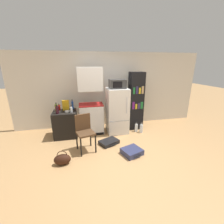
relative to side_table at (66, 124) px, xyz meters
The scene contains 20 objects.
ground_plane 1.87m from the side_table, 44.45° to the right, with size 24.00×24.00×0.00m, color tan.
wall_back 1.87m from the side_table, 25.53° to the left, with size 6.40×0.10×2.48m.
side_table is the anchor object (origin of this frame).
kitchen_hutch 0.95m from the side_table, ahead, with size 0.72×0.50×2.02m.
refrigerator 1.61m from the side_table, ahead, with size 0.63×0.68×1.40m.
microwave 1.95m from the side_table, ahead, with size 0.47×0.38×0.26m.
bookshelf 2.31m from the side_table, ahead, with size 0.44×0.37×1.87m.
bottle_wine_dark 0.55m from the side_table, 134.45° to the right, with size 0.08×0.08×0.26m.
bottle_ketchup_red 0.52m from the side_table, 133.33° to the left, with size 0.07×0.07×0.19m.
bottle_clear_short 0.53m from the side_table, 32.66° to the right, with size 0.07×0.07×0.19m.
bottle_olive_oil 0.55m from the side_table, 161.71° to the left, with size 0.09×0.09×0.25m.
bottle_blue_soda 0.60m from the side_table, 42.01° to the left, with size 0.06×0.06×0.29m.
bowl 0.42m from the side_table, 39.83° to the right, with size 0.13×0.13×0.04m.
cereal_box 0.56m from the side_table, 71.16° to the left, with size 0.19×0.07×0.30m.
chair 1.06m from the side_table, 59.34° to the right, with size 0.49×0.50×0.92m.
suitcase_large_flat 2.14m from the side_table, 39.84° to the right, with size 0.55×0.53×0.13m.
suitcase_small_flat 1.44m from the side_table, 32.71° to the right, with size 0.60×0.53×0.10m.
handbag 1.44m from the side_table, 89.12° to the right, with size 0.36×0.20×0.33m.
water_bottle_front 2.35m from the side_table, ahead, with size 0.10×0.10×0.34m.
water_bottle_middle 2.21m from the side_table, ahead, with size 0.09×0.09×0.31m.
Camera 1 is at (-0.80, -3.07, 2.09)m, focal length 24.00 mm.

